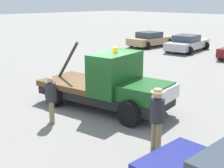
% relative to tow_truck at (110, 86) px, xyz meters
% --- Properties ---
extents(ground_plane, '(160.00, 160.00, 0.00)m').
position_rel_tow_truck_xyz_m(ground_plane, '(-0.33, -0.06, -0.95)').
color(ground_plane, gray).
extents(tow_truck, '(5.67, 2.92, 2.51)m').
position_rel_tow_truck_xyz_m(tow_truck, '(0.00, 0.00, 0.00)').
color(tow_truck, black).
rests_on(tow_truck, ground).
extents(person_near_truck, '(0.40, 0.40, 1.80)m').
position_rel_tow_truck_xyz_m(person_near_truck, '(3.36, -1.45, 0.12)').
color(person_near_truck, '#847051').
rests_on(person_near_truck, ground).
extents(person_at_hood, '(0.36, 0.36, 1.64)m').
position_rel_tow_truck_xyz_m(person_at_hood, '(-0.38, -2.41, 0.00)').
color(person_at_hood, '#847051').
rests_on(person_at_hood, ground).
extents(parked_car_tan, '(2.59, 4.59, 1.34)m').
position_rel_tow_truck_xyz_m(parked_car_tan, '(-9.43, 14.27, -0.30)').
color(parked_car_tan, tan).
rests_on(parked_car_tan, ground).
extents(parked_car_silver, '(2.89, 5.08, 1.34)m').
position_rel_tow_truck_xyz_m(parked_car_silver, '(-5.68, 14.39, -0.30)').
color(parked_car_silver, '#B7B7BC').
rests_on(parked_car_silver, ground).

